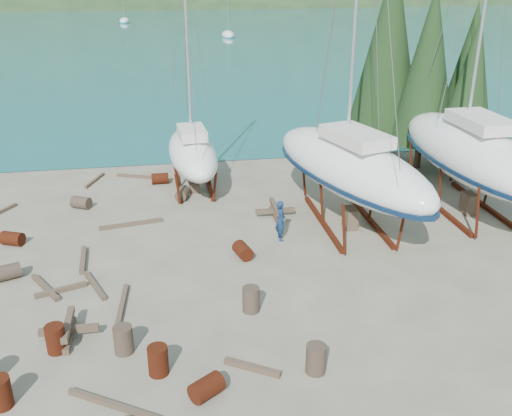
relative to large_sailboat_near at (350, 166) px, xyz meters
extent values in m
plane|color=#635D4E|center=(-6.11, -5.28, -2.71)|extent=(600.00, 600.00, 0.00)
cylinder|color=black|center=(6.39, 6.72, -1.91)|extent=(0.36, 0.36, 1.60)
cone|color=black|center=(6.39, 6.72, 3.09)|extent=(3.60, 3.60, 8.40)
cylinder|color=black|center=(7.89, 4.72, -2.03)|extent=(0.36, 0.36, 1.36)
cone|color=black|center=(7.89, 4.72, 2.22)|extent=(3.06, 3.06, 7.14)
cylinder|color=black|center=(4.89, 8.72, -1.79)|extent=(0.36, 0.36, 1.84)
cone|color=black|center=(4.89, 8.72, 3.96)|extent=(4.14, 4.14, 9.66)
cylinder|color=black|center=(9.39, 7.72, -1.99)|extent=(0.36, 0.36, 1.44)
cone|color=black|center=(9.39, 7.72, 2.51)|extent=(3.24, 3.24, 7.56)
ellipsoid|color=white|center=(3.89, 74.72, -2.33)|extent=(2.00, 5.00, 1.40)
cylinder|color=silver|center=(3.89, 74.72, 0.52)|extent=(0.08, 0.08, 5.00)
ellipsoid|color=white|center=(-14.11, 104.72, -2.33)|extent=(2.00, 5.00, 1.40)
cylinder|color=silver|center=(-14.11, 104.72, 0.52)|extent=(0.08, 0.08, 5.00)
ellipsoid|color=white|center=(0.00, 0.02, -0.04)|extent=(6.01, 11.09, 2.48)
cube|color=#0B1E38|center=(0.00, -0.51, -0.84)|extent=(0.79, 1.91, 1.00)
cube|color=silver|center=(0.00, -0.51, 1.45)|extent=(2.55, 3.55, 0.50)
cube|color=#57190F|center=(-1.09, 0.02, -2.61)|extent=(0.18, 5.86, 0.20)
cube|color=#57190F|center=(1.09, 0.02, -2.61)|extent=(0.18, 5.86, 0.20)
cube|color=brown|center=(0.00, -0.51, -2.25)|extent=(0.50, 0.80, 0.92)
ellipsoid|color=white|center=(5.92, 0.64, 0.12)|extent=(3.43, 11.16, 2.62)
cube|color=#0B1E38|center=(5.92, 0.08, -0.74)|extent=(0.29, 2.00, 1.00)
cube|color=silver|center=(5.92, 0.08, 1.68)|extent=(1.84, 3.36, 0.50)
cube|color=#57190F|center=(4.79, 0.64, -2.61)|extent=(0.18, 6.11, 0.20)
cube|color=#57190F|center=(7.05, 0.64, -2.61)|extent=(0.18, 6.11, 0.20)
cube|color=brown|center=(5.92, 0.08, -2.20)|extent=(0.50, 0.80, 1.01)
ellipsoid|color=white|center=(-6.46, 5.53, -0.82)|extent=(2.80, 7.49, 1.89)
cube|color=#0B1E38|center=(-6.46, 5.17, -1.31)|extent=(0.34, 1.34, 1.00)
cube|color=silver|center=(-6.46, 5.17, 0.38)|extent=(1.42, 2.28, 0.50)
cylinder|color=silver|center=(-6.46, 5.90, 4.64)|extent=(0.14, 0.14, 8.82)
cube|color=#57190F|center=(-7.27, 5.53, -2.61)|extent=(0.18, 4.04, 0.20)
cube|color=#57190F|center=(-5.66, 5.53, -2.61)|extent=(0.18, 4.04, 0.20)
cube|color=brown|center=(-6.46, 5.17, -2.48)|extent=(0.50, 0.80, 0.44)
imported|color=#11284D|center=(-3.27, -1.14, -1.83)|extent=(0.43, 0.65, 1.76)
cylinder|color=#57190F|center=(-14.30, 0.19, -2.42)|extent=(1.03, 0.87, 0.58)
cylinder|color=#57190F|center=(-8.18, 6.53, -2.42)|extent=(0.90, 0.61, 0.58)
cylinder|color=#2D2823|center=(-5.36, -6.32, -2.27)|extent=(0.58, 0.58, 0.88)
cylinder|color=#57190F|center=(-5.07, -2.49, -2.42)|extent=(0.78, 1.00, 0.58)
cylinder|color=#2D2823|center=(-11.94, 3.76, -2.42)|extent=(1.05, 0.93, 0.58)
cylinder|color=#57190F|center=(-8.45, -9.03, -2.27)|extent=(0.58, 0.58, 0.88)
cylinder|color=#2D2823|center=(-7.12, 4.13, -2.42)|extent=(0.82, 1.01, 0.58)
cylinder|color=#57190F|center=(-7.19, -10.21, -2.42)|extent=(1.05, 0.98, 0.58)
cylinder|color=#57190F|center=(-12.50, -9.68, -2.27)|extent=(0.58, 0.58, 0.88)
cylinder|color=#57190F|center=(-11.44, -7.50, -2.27)|extent=(0.58, 0.58, 0.88)
cylinder|color=#2D2823|center=(-13.84, -2.73, -2.42)|extent=(1.03, 0.87, 0.58)
cylinder|color=#2D2823|center=(-9.45, -7.88, -2.27)|extent=(0.58, 0.58, 0.88)
cylinder|color=#2D2823|center=(-4.06, -9.71, -2.27)|extent=(0.58, 0.58, 0.88)
cube|color=brown|center=(-11.65, 7.42, -2.63)|extent=(0.89, 2.12, 0.14)
cube|color=brown|center=(-9.65, -10.21, -2.63)|extent=(2.45, 1.62, 0.15)
cube|color=brown|center=(-11.82, -4.02, -2.62)|extent=(1.75, 0.77, 0.17)
cube|color=brown|center=(-9.65, -5.59, -2.62)|extent=(0.38, 2.95, 0.16)
cube|color=brown|center=(-5.82, -9.34, -2.62)|extent=(1.55, 1.06, 0.17)
cube|color=brown|center=(-11.29, -1.82, -2.61)|extent=(0.31, 2.11, 0.19)
cube|color=brown|center=(-9.56, 7.71, -2.63)|extent=(1.96, 0.90, 0.15)
cube|color=brown|center=(-9.54, 1.31, -2.62)|extent=(2.77, 0.68, 0.16)
cube|color=brown|center=(-10.66, -3.88, -2.63)|extent=(0.95, 2.05, 0.15)
cube|color=brown|center=(-12.40, -3.73, -2.62)|extent=(1.26, 1.93, 0.17)
cube|color=brown|center=(-11.16, -6.88, -2.61)|extent=(0.20, 1.80, 0.20)
cube|color=brown|center=(-11.16, -6.88, -2.41)|extent=(1.80, 0.20, 0.20)
cube|color=brown|center=(-11.16, -6.88, -2.21)|extent=(0.20, 1.80, 0.20)
cube|color=brown|center=(-3.02, 1.22, -2.61)|extent=(0.20, 1.80, 0.20)
cube|color=brown|center=(-3.02, 1.22, -2.41)|extent=(1.80, 0.20, 0.20)
cube|color=brown|center=(-3.02, 1.22, -2.21)|extent=(0.20, 1.80, 0.20)
camera|label=1|loc=(-7.92, -22.37, 7.90)|focal=40.00mm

